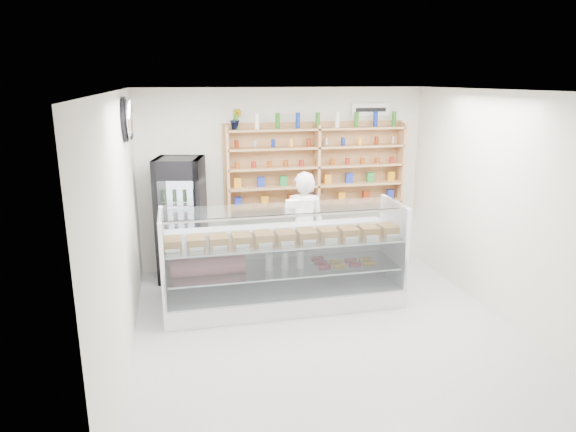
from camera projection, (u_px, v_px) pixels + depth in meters
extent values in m
plane|color=#B5B5BA|center=(328.00, 333.00, 6.10)|extent=(5.00, 5.00, 0.00)
plane|color=white|center=(333.00, 91.00, 5.37)|extent=(5.00, 5.00, 0.00)
plane|color=silver|center=(284.00, 178.00, 8.09)|extent=(4.50, 0.00, 4.50)
plane|color=silver|center=(443.00, 318.00, 3.38)|extent=(4.50, 0.00, 4.50)
plane|color=silver|center=(121.00, 232.00, 5.26)|extent=(0.00, 5.00, 5.00)
plane|color=silver|center=(508.00, 209.00, 6.21)|extent=(0.00, 5.00, 5.00)
cube|color=white|center=(284.00, 296.00, 6.82)|extent=(3.10, 0.88, 0.26)
cube|color=white|center=(278.00, 254.00, 7.09)|extent=(3.10, 0.05, 0.65)
cube|color=silver|center=(284.00, 268.00, 6.72)|extent=(2.98, 0.77, 0.02)
cube|color=silver|center=(284.00, 240.00, 6.62)|extent=(3.04, 0.81, 0.02)
cube|color=silver|center=(291.00, 259.00, 6.24)|extent=(3.04, 0.13, 1.08)
cube|color=silver|center=(285.00, 208.00, 6.45)|extent=(3.04, 0.62, 0.01)
imported|color=silver|center=(304.00, 228.00, 7.39)|extent=(0.70, 0.56, 1.67)
cube|color=black|center=(182.00, 220.00, 7.54)|extent=(0.78, 0.77, 1.83)
cube|color=#250539|center=(184.00, 171.00, 7.07)|extent=(0.64, 0.17, 0.26)
cube|color=silver|center=(188.00, 231.00, 7.28)|extent=(0.54, 0.13, 1.45)
cube|color=tan|center=(227.00, 170.00, 7.70)|extent=(0.04, 0.28, 1.33)
cube|color=tan|center=(317.00, 167.00, 8.00)|extent=(0.04, 0.28, 1.33)
cube|color=tan|center=(400.00, 164.00, 8.29)|extent=(0.04, 0.28, 1.33)
cube|color=tan|center=(316.00, 204.00, 8.15)|extent=(2.80, 0.28, 0.03)
cube|color=tan|center=(317.00, 185.00, 8.07)|extent=(2.80, 0.28, 0.03)
cube|color=tan|center=(317.00, 166.00, 8.00)|extent=(2.80, 0.28, 0.03)
cube|color=tan|center=(317.00, 147.00, 7.92)|extent=(2.80, 0.28, 0.03)
cube|color=tan|center=(318.00, 129.00, 7.85)|extent=(2.80, 0.28, 0.03)
imported|color=#1E6626|center=(236.00, 119.00, 7.54)|extent=(0.21, 0.19, 0.31)
ellipsoid|color=silver|center=(129.00, 120.00, 6.14)|extent=(0.15, 0.50, 0.50)
cube|color=white|center=(370.00, 110.00, 8.09)|extent=(0.62, 0.03, 0.20)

